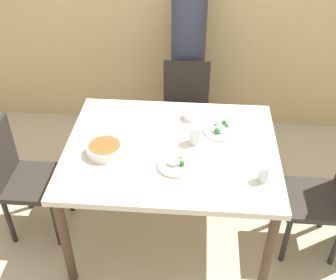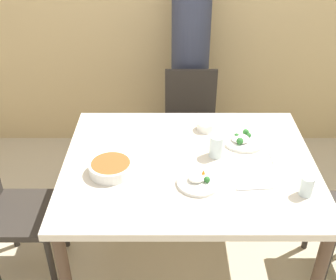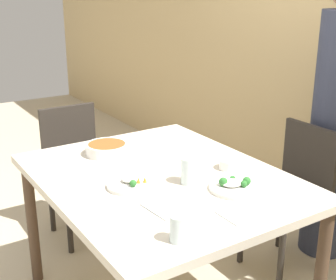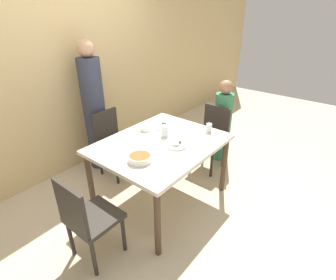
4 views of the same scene
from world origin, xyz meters
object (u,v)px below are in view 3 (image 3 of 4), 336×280
at_px(bowl_curry, 107,149).
at_px(plate_rice_adult, 235,186).
at_px(chair_adult_spot, 292,193).
at_px(glass_water_tall, 190,171).
at_px(person_adult, 335,129).

bearing_deg(bowl_curry, plate_rice_adult, 21.60).
height_order(chair_adult_spot, bowl_curry, chair_adult_spot).
distance_m(bowl_curry, glass_water_tall, 0.57).
distance_m(person_adult, glass_water_tall, 1.13).
bearing_deg(plate_rice_adult, chair_adult_spot, 111.06).
relative_size(chair_adult_spot, plate_rice_adult, 3.53).
distance_m(chair_adult_spot, plate_rice_adult, 0.79).
xyz_separation_m(bowl_curry, plate_rice_adult, (0.72, 0.29, -0.02)).
bearing_deg(chair_adult_spot, glass_water_tall, -83.44).
distance_m(person_adult, bowl_curry, 1.36).
height_order(plate_rice_adult, glass_water_tall, glass_water_tall).
bearing_deg(person_adult, plate_rice_adult, -75.30).
relative_size(person_adult, plate_rice_adult, 6.99).
bearing_deg(glass_water_tall, plate_rice_adult, 38.52).
height_order(chair_adult_spot, person_adult, person_adult).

